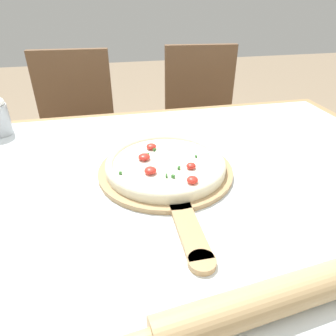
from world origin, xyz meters
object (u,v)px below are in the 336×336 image
object	(u,v)px
rolling_pin	(265,301)
chair_left	(77,129)
chair_right	(201,119)
pizza_peel	(167,174)
pizza	(165,164)

from	to	relation	value
rolling_pin	chair_left	size ratio (longest dim) A/B	0.47
chair_left	chair_right	world-z (taller)	same
pizza_peel	chair_right	size ratio (longest dim) A/B	0.56
pizza	rolling_pin	xyz separation A→B (m)	(0.06, -0.41, 0.00)
pizza_peel	chair_left	distance (m)	0.94
pizza	pizza_peel	bearing A→B (deg)	-89.38
rolling_pin	chair_right	bearing A→B (deg)	75.90
pizza	chair_left	bearing A→B (deg)	108.84
pizza_peel	pizza	bearing A→B (deg)	90.62
rolling_pin	chair_left	bearing A→B (deg)	105.49
rolling_pin	chair_right	world-z (taller)	chair_right
chair_left	chair_right	xyz separation A→B (m)	(0.66, -0.00, 0.00)
chair_right	rolling_pin	bearing A→B (deg)	-97.84
pizza_peel	rolling_pin	bearing A→B (deg)	-81.47
pizza_peel	rolling_pin	xyz separation A→B (m)	(0.06, -0.39, 0.02)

